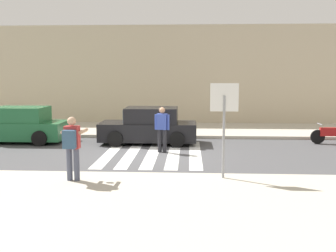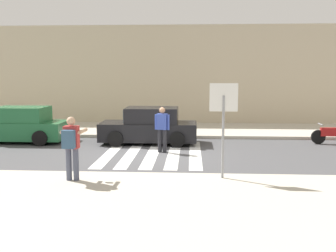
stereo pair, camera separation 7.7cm
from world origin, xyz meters
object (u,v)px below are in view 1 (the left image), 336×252
object	(u,v)px
pedestrian_crossing	(162,127)
motorcycle	(332,134)
photographer_with_backpack	(72,143)
parked_car_green	(19,126)
parked_car_black	(149,127)
stop_sign	(224,109)

from	to	relation	value
pedestrian_crossing	motorcycle	world-z (taller)	pedestrian_crossing
photographer_with_backpack	motorcycle	bearing A→B (deg)	36.47
parked_car_green	parked_car_black	bearing A→B (deg)	0.00
parked_car_black	parked_car_green	bearing A→B (deg)	-180.00
stop_sign	photographer_with_backpack	world-z (taller)	stop_sign
stop_sign	pedestrian_crossing	world-z (taller)	stop_sign
stop_sign	parked_car_green	bearing A→B (deg)	144.55
photographer_with_backpack	parked_car_black	xyz separation A→B (m)	(1.40, 6.49, -0.44)
parked_car_green	parked_car_black	xyz separation A→B (m)	(5.72, 0.00, 0.00)
stop_sign	parked_car_black	world-z (taller)	stop_sign
photographer_with_backpack	motorcycle	world-z (taller)	photographer_with_backpack
stop_sign	pedestrian_crossing	size ratio (longest dim) A/B	1.51
photographer_with_backpack	parked_car_green	bearing A→B (deg)	123.66
pedestrian_crossing	parked_car_green	bearing A→B (deg)	163.70
photographer_with_backpack	parked_car_black	distance (m)	6.65
parked_car_green	motorcycle	xyz separation A→B (m)	(13.51, 0.30, -0.31)
pedestrian_crossing	stop_sign	bearing A→B (deg)	-64.27
pedestrian_crossing	parked_car_green	size ratio (longest dim) A/B	0.42
stop_sign	pedestrian_crossing	distance (m)	4.66
stop_sign	motorcycle	bearing A→B (deg)	50.63
parked_car_black	motorcycle	size ratio (longest dim) A/B	2.33
stop_sign	parked_car_green	size ratio (longest dim) A/B	0.63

